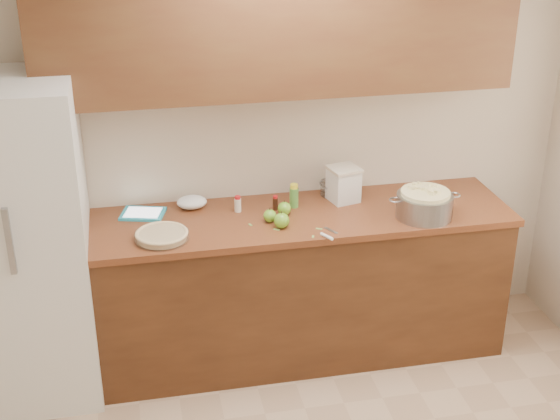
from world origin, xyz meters
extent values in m
plane|color=beige|center=(0.00, 1.80, 1.30)|extent=(3.60, 0.00, 3.60)
cube|color=#542E17|center=(0.00, 1.48, 0.44)|extent=(2.60, 0.65, 0.88)
cube|color=brown|center=(0.00, 1.48, 0.90)|extent=(2.64, 0.68, 0.04)
cube|color=#543419|center=(0.00, 1.63, 1.95)|extent=(2.60, 0.34, 0.70)
cube|color=silver|center=(-1.44, 1.44, 0.90)|extent=(0.70, 0.70, 1.80)
cylinder|color=silver|center=(-0.70, 1.31, 0.94)|extent=(0.29, 0.29, 0.04)
cylinder|color=beige|center=(-0.70, 1.31, 0.94)|extent=(0.26, 0.26, 0.03)
torus|color=beige|center=(-0.70, 1.31, 0.96)|extent=(0.28, 0.28, 0.02)
cylinder|color=gray|center=(0.78, 1.30, 0.99)|extent=(0.32, 0.32, 0.14)
torus|color=gray|center=(0.60, 1.30, 1.04)|extent=(0.07, 0.07, 0.01)
torus|color=gray|center=(0.95, 1.30, 1.04)|extent=(0.07, 0.07, 0.01)
cylinder|color=#F6E9A6|center=(0.78, 1.30, 1.00)|extent=(0.28, 0.28, 0.15)
cube|color=white|center=(0.39, 1.61, 1.02)|extent=(0.19, 0.19, 0.19)
cube|color=beige|center=(0.39, 1.61, 1.12)|extent=(0.21, 0.21, 0.02)
cube|color=#28A7C4|center=(-0.79, 1.65, 0.93)|extent=(0.28, 0.24, 0.02)
cube|color=white|center=(-0.79, 1.65, 0.94)|extent=(0.23, 0.19, 0.00)
cube|color=gray|center=(0.21, 1.23, 0.92)|extent=(0.06, 0.10, 0.00)
cylinder|color=white|center=(0.17, 1.15, 0.93)|extent=(0.06, 0.09, 0.02)
cylinder|color=#4C8C38|center=(0.08, 1.58, 0.98)|extent=(0.05, 0.05, 0.12)
cylinder|color=yellow|center=(0.08, 1.58, 1.05)|extent=(0.04, 0.04, 0.02)
cylinder|color=beige|center=(-0.25, 1.58, 0.96)|extent=(0.04, 0.04, 0.08)
cylinder|color=red|center=(-0.25, 1.58, 1.01)|extent=(0.03, 0.03, 0.02)
cylinder|color=black|center=(-0.03, 1.56, 0.96)|extent=(0.03, 0.03, 0.07)
cylinder|color=red|center=(-0.03, 1.56, 1.00)|extent=(0.03, 0.03, 0.01)
cylinder|color=silver|center=(0.37, 1.71, 0.96)|extent=(0.20, 0.20, 0.07)
torus|color=silver|center=(0.37, 1.71, 0.99)|extent=(0.21, 0.21, 0.01)
ellipsoid|color=white|center=(-0.50, 1.69, 0.96)|extent=(0.22, 0.20, 0.07)
sphere|color=#68A426|center=(-0.09, 1.41, 0.96)|extent=(0.07, 0.07, 0.07)
cylinder|color=#3F2D19|center=(-0.09, 1.41, 1.00)|extent=(0.01, 0.01, 0.01)
sphere|color=#68A426|center=(0.01, 1.48, 0.96)|extent=(0.08, 0.08, 0.08)
cylinder|color=#3F2D19|center=(0.01, 1.48, 1.00)|extent=(0.01, 0.01, 0.01)
sphere|color=#68A426|center=(-0.04, 1.32, 0.96)|extent=(0.09, 0.09, 0.09)
cylinder|color=#3F2D19|center=(-0.04, 1.32, 1.01)|extent=(0.01, 0.01, 0.01)
cube|color=#88AE54|center=(-0.08, 1.30, 0.92)|extent=(0.04, 0.03, 0.00)
cube|color=#88AE54|center=(-0.04, 1.43, 0.92)|extent=(0.05, 0.04, 0.00)
cube|color=#88AE54|center=(-0.05, 1.36, 0.92)|extent=(0.04, 0.05, 0.00)
cube|color=#88AE54|center=(0.15, 1.26, 0.92)|extent=(0.04, 0.03, 0.00)
cube|color=#88AE54|center=(-0.21, 1.39, 0.92)|extent=(0.02, 0.03, 0.00)
cube|color=#88AE54|center=(0.10, 1.18, 0.92)|extent=(0.02, 0.03, 0.00)
camera|label=1|loc=(-0.84, -2.47, 2.80)|focal=50.00mm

